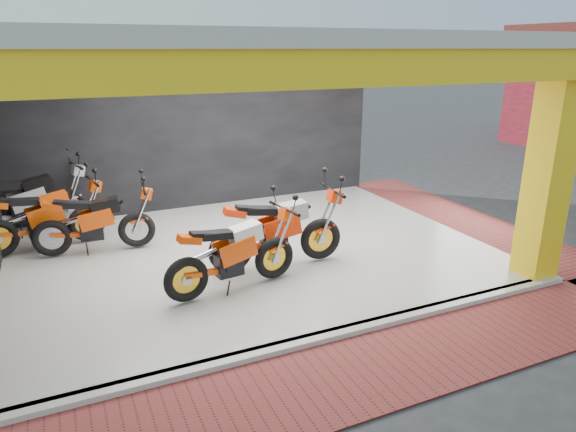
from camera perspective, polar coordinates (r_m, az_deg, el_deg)
name	(u,v)px	position (r m, az deg, el deg)	size (l,w,h in m)	color
ground	(301,303)	(7.51, 1.41, -9.68)	(80.00, 80.00, 0.00)	#2D2D30
showroom_floor	(252,252)	(9.16, -4.04, -4.04)	(8.00, 6.00, 0.10)	silver
showroom_ceiling	(247,42)	(8.48, -4.60, 18.76)	(8.40, 6.40, 0.20)	beige
back_wall	(200,132)	(11.57, -9.70, 9.21)	(8.20, 0.20, 3.50)	black
corner_column	(549,171)	(8.64, 26.99, 4.45)	(0.50, 0.50, 3.50)	yellow
header_beam_front	(343,68)	(5.75, 6.18, 16.01)	(8.40, 0.30, 0.40)	yellow
header_beam_right	(447,59)	(10.54, 17.24, 16.30)	(0.30, 6.40, 0.40)	yellow
floor_kerb	(336,335)	(6.70, 5.31, -12.99)	(8.00, 0.20, 0.10)	silver
paver_front	(369,371)	(6.17, 9.02, -16.60)	(9.00, 1.40, 0.03)	maroon
paver_right	(461,219)	(11.62, 18.71, -0.29)	(1.40, 7.00, 0.03)	maroon
moto_hero	(274,238)	(7.75, -1.56, -2.50)	(2.20, 0.81, 1.34)	#FF4A0A
moto_row_a	(321,219)	(8.45, 3.68, -0.37)	(2.37, 0.88, 1.45)	#FF340A
moto_row_b	(135,213)	(9.37, -16.61, 0.33)	(2.14, 0.79, 1.31)	#E14409
moto_row_c	(85,206)	(9.98, -21.67, 1.01)	(2.22, 0.82, 1.36)	#E04B09
moto_row_d	(68,191)	(10.96, -23.30, 2.60)	(2.42, 0.90, 1.48)	#96999D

